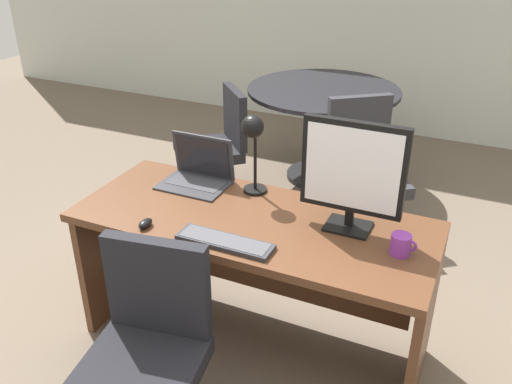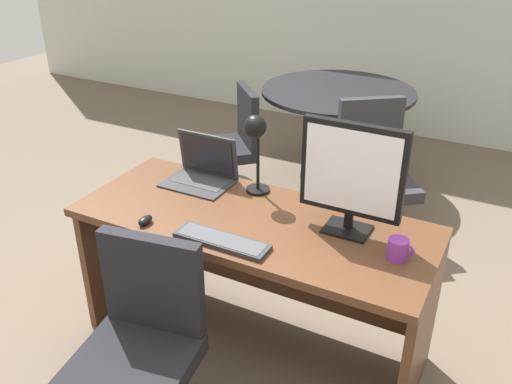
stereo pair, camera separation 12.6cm
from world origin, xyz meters
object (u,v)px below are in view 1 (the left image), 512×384
object	(u,v)px
keyboard	(225,242)
desk_lamp	(253,137)
desk	(257,251)
monitor	(353,171)
laptop	(199,168)
mouse	(145,224)
coffee_mug	(401,245)
meeting_chair_far	(216,155)
meeting_chair_near	(363,182)
meeting_table	(322,111)
office_chair	(147,371)

from	to	relation	value
keyboard	desk_lamp	xyz separation A→B (m)	(-0.09, 0.48, 0.29)
desk	keyboard	distance (m)	0.37
monitor	keyboard	distance (m)	0.62
monitor	laptop	world-z (taller)	monitor
laptop	mouse	size ratio (longest dim) A/B	4.12
laptop	desk_lamp	world-z (taller)	desk_lamp
coffee_mug	meeting_chair_far	bearing A→B (deg)	139.07
desk	meeting_chair_far	bearing A→B (deg)	125.36
desk	monitor	bearing A→B (deg)	7.11
monitor	desk_lamp	distance (m)	0.55
monitor	desk_lamp	bearing A→B (deg)	166.17
meeting_chair_far	meeting_chair_near	bearing A→B (deg)	-4.72
meeting_chair_near	laptop	bearing A→B (deg)	-119.81
meeting_table	meeting_chair_near	bearing A→B (deg)	-53.00
office_chair	meeting_chair_far	distance (m)	2.27
monitor	meeting_chair_far	distance (m)	2.05
keyboard	mouse	xyz separation A→B (m)	(-0.39, -0.03, 0.01)
meeting_chair_near	monitor	bearing A→B (deg)	-79.92
desk_lamp	office_chair	bearing A→B (deg)	-92.91
meeting_table	meeting_chair_far	bearing A→B (deg)	-136.82
desk_lamp	keyboard	bearing A→B (deg)	-79.58
office_chair	meeting_chair_near	world-z (taller)	meeting_chair_near
coffee_mug	desk	bearing A→B (deg)	174.95
meeting_chair_near	coffee_mug	bearing A→B (deg)	-70.53
desk	mouse	size ratio (longest dim) A/B	20.12
monitor	meeting_chair_far	bearing A→B (deg)	136.64
mouse	coffee_mug	size ratio (longest dim) A/B	0.76
desk_lamp	coffee_mug	bearing A→B (deg)	-17.23
desk	coffee_mug	bearing A→B (deg)	-5.05
monitor	keyboard	xyz separation A→B (m)	(-0.44, -0.35, -0.27)
monitor	mouse	bearing A→B (deg)	-155.78
coffee_mug	meeting_chair_near	world-z (taller)	meeting_chair_near
monitor	meeting_table	world-z (taller)	monitor
meeting_chair_near	meeting_chair_far	bearing A→B (deg)	175.28
monitor	laptop	size ratio (longest dim) A/B	1.47
desk	laptop	bearing A→B (deg)	155.52
monitor	meeting_chair_far	size ratio (longest dim) A/B	0.60
laptop	desk	bearing A→B (deg)	-24.48
coffee_mug	meeting_table	bearing A→B (deg)	116.19
mouse	coffee_mug	distance (m)	1.12
mouse	coffee_mug	world-z (taller)	coffee_mug
monitor	meeting_chair_near	distance (m)	1.40
desk_lamp	meeting_chair_near	distance (m)	1.32
monitor	meeting_table	size ratio (longest dim) A/B	0.42
monitor	keyboard	size ratio (longest dim) A/B	1.18
keyboard	coffee_mug	size ratio (longest dim) A/B	3.89
desk	mouse	bearing A→B (deg)	-141.68
meeting_table	meeting_chair_far	xyz separation A→B (m)	(-0.65, -0.61, -0.26)
meeting_chair_near	desk_lamp	bearing A→B (deg)	-105.88
desk_lamp	meeting_chair_far	world-z (taller)	desk_lamp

